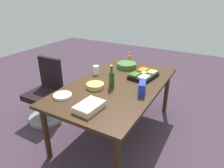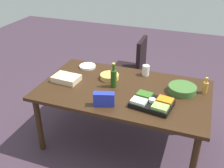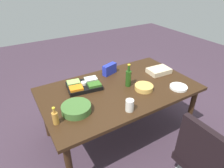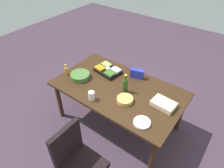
# 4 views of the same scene
# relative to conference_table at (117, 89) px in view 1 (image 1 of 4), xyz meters

# --- Properties ---
(ground_plane) EXTENTS (10.00, 10.00, 0.00)m
(ground_plane) POSITION_rel_conference_table_xyz_m (0.00, 0.00, -0.71)
(ground_plane) COLOR #41303E
(conference_table) EXTENTS (1.98, 1.15, 0.78)m
(conference_table) POSITION_rel_conference_table_xyz_m (0.00, 0.00, 0.00)
(conference_table) COLOR #352111
(conference_table) RESTS_ON ground
(office_chair) EXTENTS (0.56, 0.56, 1.00)m
(office_chair) POSITION_rel_conference_table_xyz_m (0.24, -1.16, -0.32)
(office_chair) COLOR gray
(office_chair) RESTS_ON ground
(chip_bag_blue) EXTENTS (0.23, 0.14, 0.15)m
(chip_bag_blue) POSITION_rel_conference_table_xyz_m (0.09, 0.40, 0.15)
(chip_bag_blue) COLOR #2433B8
(chip_bag_blue) RESTS_ON conference_table
(veggie_tray) EXTENTS (0.46, 0.36, 0.09)m
(veggie_tray) POSITION_rel_conference_table_xyz_m (-0.39, 0.24, 0.11)
(veggie_tray) COLOR black
(veggie_tray) RESTS_ON conference_table
(salad_bowl) EXTENTS (0.40, 0.40, 0.08)m
(salad_bowl) POSITION_rel_conference_table_xyz_m (-0.65, -0.16, 0.11)
(salad_bowl) COLOR #416C30
(salad_bowl) RESTS_ON conference_table
(paper_plate_stack) EXTENTS (0.23, 0.23, 0.03)m
(paper_plate_stack) POSITION_rel_conference_table_xyz_m (0.64, -0.39, 0.09)
(paper_plate_stack) COLOR white
(paper_plate_stack) RESTS_ON conference_table
(sheet_cake) EXTENTS (0.33, 0.24, 0.07)m
(sheet_cake) POSITION_rel_conference_table_xyz_m (0.72, 0.06, 0.11)
(sheet_cake) COLOR beige
(sheet_cake) RESTS_ON conference_table
(wine_bottle) EXTENTS (0.07, 0.07, 0.31)m
(wine_bottle) POSITION_rel_conference_table_xyz_m (0.13, -0.01, 0.19)
(wine_bottle) COLOR #214915
(wine_bottle) RESTS_ON conference_table
(mayo_jar) EXTENTS (0.09, 0.09, 0.14)m
(mayo_jar) POSITION_rel_conference_table_xyz_m (-0.16, -0.44, 0.14)
(mayo_jar) COLOR white
(mayo_jar) RESTS_ON conference_table
(dressing_bottle) EXTENTS (0.07, 0.07, 0.20)m
(dressing_bottle) POSITION_rel_conference_table_xyz_m (-0.89, -0.23, 0.15)
(dressing_bottle) COLOR #C08534
(dressing_bottle) RESTS_ON conference_table
(chip_bowl) EXTENTS (0.25, 0.25, 0.06)m
(chip_bowl) POSITION_rel_conference_table_xyz_m (0.25, -0.19, 0.10)
(chip_bowl) COLOR #DEAD52
(chip_bowl) RESTS_ON conference_table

